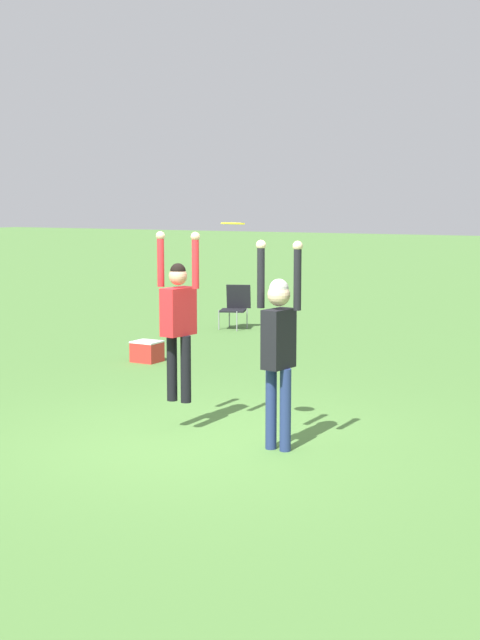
# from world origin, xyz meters

# --- Properties ---
(ground_plane) EXTENTS (120.00, 120.00, 0.00)m
(ground_plane) POSITION_xyz_m (0.00, 0.00, 0.00)
(ground_plane) COLOR #4C7A38
(person_jumping) EXTENTS (0.57, 0.44, 1.94)m
(person_jumping) POSITION_xyz_m (-0.50, 0.23, 1.35)
(person_jumping) COLOR black
(person_jumping) RESTS_ON ground_plane
(person_defending) EXTENTS (0.53, 0.40, 2.22)m
(person_defending) POSITION_xyz_m (0.87, 0.06, 1.18)
(person_defending) COLOR navy
(person_defending) RESTS_ON ground_plane
(frisbee) EXTENTS (0.26, 0.26, 0.03)m
(frisbee) POSITION_xyz_m (0.30, 0.09, 2.38)
(frisbee) COLOR yellow
(camping_chair_2) EXTENTS (0.65, 0.71, 0.90)m
(camping_chair_2) POSITION_xyz_m (-4.04, 7.71, 0.51)
(camping_chair_2) COLOR gray
(camping_chair_2) RESTS_ON ground_plane
(cooler_box) EXTENTS (0.44, 0.39, 0.34)m
(cooler_box) POSITION_xyz_m (-3.39, 3.65, 0.17)
(cooler_box) COLOR red
(cooler_box) RESTS_ON ground_plane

